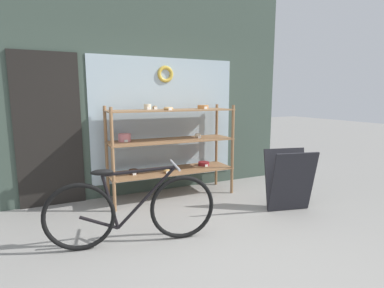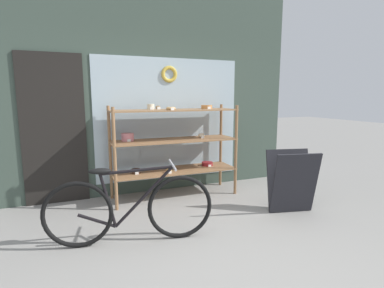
# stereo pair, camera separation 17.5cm
# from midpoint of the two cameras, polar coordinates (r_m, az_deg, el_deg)

# --- Properties ---
(ground_plane) EXTENTS (30.00, 30.00, 0.00)m
(ground_plane) POSITION_cam_midpoint_polar(r_m,az_deg,el_deg) (2.99, 5.86, -21.38)
(ground_plane) COLOR gray
(storefront_facade) EXTENTS (4.63, 0.13, 3.25)m
(storefront_facade) POSITION_cam_midpoint_polar(r_m,az_deg,el_deg) (4.74, -9.23, 9.77)
(storefront_facade) COLOR #3D4C42
(storefront_facade) RESTS_ON ground_plane
(display_case) EXTENTS (1.86, 0.55, 1.40)m
(display_case) POSITION_cam_midpoint_polar(r_m,az_deg,el_deg) (4.47, -5.26, 0.45)
(display_case) COLOR #8E6642
(display_case) RESTS_ON ground_plane
(bicycle) EXTENTS (1.71, 0.48, 0.82)m
(bicycle) POSITION_cam_midpoint_polar(r_m,az_deg,el_deg) (3.20, -12.87, -12.13)
(bicycle) COLOR black
(bicycle) RESTS_ON ground_plane
(sandwich_board) EXTENTS (0.66, 0.50, 0.81)m
(sandwich_board) POSITION_cam_midpoint_polar(r_m,az_deg,el_deg) (4.16, 16.89, -6.66)
(sandwich_board) COLOR #232328
(sandwich_board) RESTS_ON ground_plane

